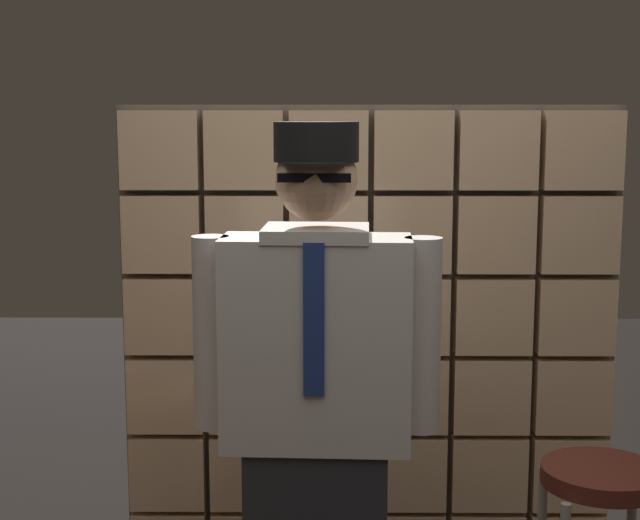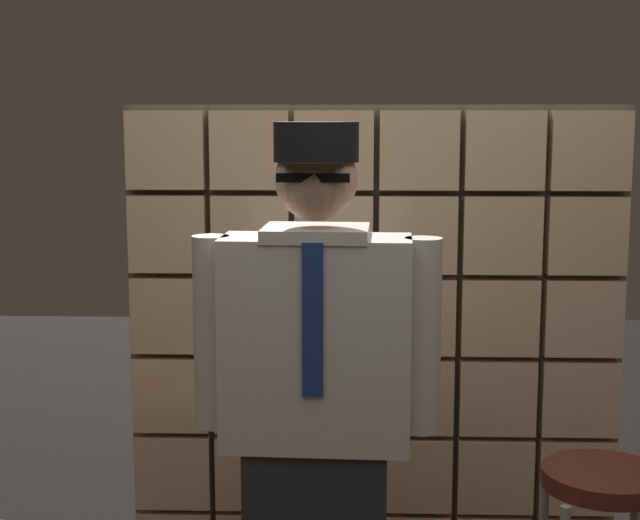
# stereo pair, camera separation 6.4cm
# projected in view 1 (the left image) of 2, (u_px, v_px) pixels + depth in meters

# --- Properties ---
(glass_block_wall) EXTENTS (1.81, 0.10, 1.81)m
(glass_block_wall) POSITION_uv_depth(u_px,v_px,m) (369.00, 355.00, 3.46)
(glass_block_wall) COLOR #E0B78C
(glass_block_wall) RESTS_ON ground
(standing_person) EXTENTS (0.69, 0.30, 1.74)m
(standing_person) POSITION_uv_depth(u_px,v_px,m) (316.00, 420.00, 2.66)
(standing_person) COLOR #28282D
(standing_person) RESTS_ON ground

